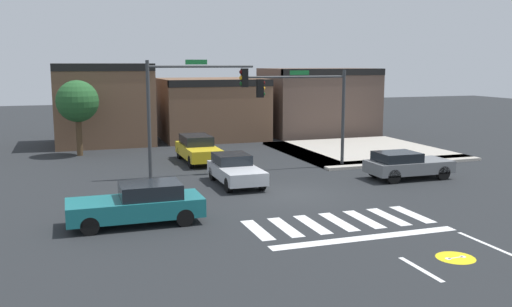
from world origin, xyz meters
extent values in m
plane|color=#232628|center=(0.00, 0.00, 0.00)|extent=(120.00, 120.00, 0.00)
cube|color=silver|center=(-3.13, -4.50, 0.00)|extent=(0.49, 2.47, 0.01)
cube|color=silver|center=(-2.09, -4.50, 0.00)|extent=(0.49, 2.47, 0.01)
cube|color=silver|center=(-1.04, -4.50, 0.00)|extent=(0.49, 2.47, 0.01)
cube|color=silver|center=(0.00, -4.50, 0.00)|extent=(0.49, 2.47, 0.01)
cube|color=silver|center=(1.04, -4.50, 0.00)|extent=(0.49, 2.47, 0.01)
cube|color=silver|center=(2.09, -4.50, 0.00)|extent=(0.49, 2.47, 0.01)
cube|color=silver|center=(3.13, -4.50, 0.00)|extent=(0.49, 2.47, 0.01)
cube|color=white|center=(0.00, -6.50, 0.00)|extent=(6.80, 0.50, 0.01)
cube|color=white|center=(0.00, -9.50, 0.00)|extent=(0.16, 2.00, 0.01)
cylinder|color=yellow|center=(1.53, -9.05, 0.00)|extent=(1.16, 1.16, 0.01)
cylinder|color=white|center=(1.27, -9.05, 0.01)|extent=(0.19, 0.19, 0.00)
cylinder|color=white|center=(1.79, -9.05, 0.01)|extent=(0.19, 0.19, 0.00)
cube|color=white|center=(1.53, -9.05, 0.01)|extent=(0.52, 0.05, 0.00)
cube|color=#B2AA9E|center=(9.00, 5.20, 0.07)|extent=(10.00, 1.60, 0.15)
cube|color=#B2AA9E|center=(4.80, 10.00, 0.07)|extent=(1.60, 10.00, 0.15)
cube|color=#B2AA9E|center=(9.00, 10.00, 0.07)|extent=(10.00, 10.00, 0.15)
cube|color=brown|center=(-6.68, 18.93, 2.85)|extent=(6.65, 5.85, 5.70)
cube|color=black|center=(-6.68, 16.20, 5.45)|extent=(6.65, 0.50, 0.50)
cube|color=brown|center=(1.33, 19.33, 2.28)|extent=(7.62, 6.65, 4.57)
cube|color=black|center=(1.33, 16.20, 4.32)|extent=(7.62, 0.50, 0.50)
cube|color=brown|center=(10.16, 19.02, 2.65)|extent=(8.48, 6.04, 5.30)
cube|color=black|center=(10.16, 16.20, 5.05)|extent=(8.48, 0.50, 0.50)
cylinder|color=#383A3D|center=(5.29, 5.39, 2.68)|extent=(0.18, 0.18, 5.35)
cylinder|color=#383A3D|center=(2.34, 5.39, 4.99)|extent=(5.89, 0.12, 0.12)
cube|color=black|center=(0.42, 5.39, 4.42)|extent=(0.32, 0.32, 0.95)
sphere|color=#470A0A|center=(0.59, 5.39, 4.71)|extent=(0.22, 0.22, 0.22)
sphere|color=orange|center=(0.59, 5.39, 4.42)|extent=(0.22, 0.22, 0.22)
sphere|color=#0C3814|center=(0.59, 5.39, 4.12)|extent=(0.22, 0.22, 0.22)
cube|color=#197233|center=(2.64, 5.39, 5.21)|extent=(1.10, 0.03, 0.24)
cylinder|color=#383A3D|center=(-5.36, 5.38, 2.93)|extent=(0.18, 0.18, 5.86)
cylinder|color=#383A3D|center=(-2.67, 5.38, 5.55)|extent=(5.38, 0.12, 0.12)
cube|color=black|center=(-0.43, 5.38, 4.97)|extent=(0.32, 0.32, 0.95)
sphere|color=#470A0A|center=(-0.60, 5.38, 5.27)|extent=(0.22, 0.22, 0.22)
sphere|color=orange|center=(-0.60, 5.38, 4.97)|extent=(0.22, 0.22, 0.22)
sphere|color=#0C3814|center=(-0.60, 5.38, 4.68)|extent=(0.22, 0.22, 0.22)
cube|color=#197233|center=(-2.94, 5.38, 5.77)|extent=(1.10, 0.03, 0.24)
cube|color=slate|center=(6.88, 1.32, 0.62)|extent=(4.16, 1.92, 0.60)
cube|color=black|center=(6.18, 1.32, 1.14)|extent=(2.01, 1.69, 0.45)
cylinder|color=black|center=(8.29, 2.17, 0.36)|extent=(0.71, 0.22, 0.71)
cylinder|color=black|center=(8.29, 0.47, 0.36)|extent=(0.71, 0.22, 0.71)
cylinder|color=black|center=(5.46, 2.17, 0.36)|extent=(0.71, 0.22, 0.71)
cylinder|color=black|center=(5.46, 0.47, 0.36)|extent=(0.71, 0.22, 0.71)
cube|color=#B7BABF|center=(-1.71, 2.71, 0.60)|extent=(1.81, 4.16, 0.59)
cube|color=black|center=(-1.71, 3.48, 1.13)|extent=(1.59, 1.82, 0.48)
cylinder|color=black|center=(-0.91, 1.29, 0.34)|extent=(0.22, 0.67, 0.67)
cylinder|color=black|center=(-2.50, 1.29, 0.34)|extent=(0.22, 0.67, 0.67)
cylinder|color=black|center=(-0.91, 4.12, 0.34)|extent=(0.22, 0.67, 0.67)
cylinder|color=black|center=(-2.50, 4.12, 0.34)|extent=(0.22, 0.67, 0.67)
cube|color=gold|center=(-2.04, 9.24, 0.65)|extent=(1.80, 4.77, 0.66)
cube|color=black|center=(-2.04, 9.76, 1.26)|extent=(1.58, 2.44, 0.55)
cylinder|color=black|center=(-1.25, 7.61, 0.36)|extent=(0.22, 0.71, 0.71)
cylinder|color=black|center=(-2.82, 7.61, 0.36)|extent=(0.22, 0.71, 0.71)
cylinder|color=black|center=(-1.25, 10.86, 0.36)|extent=(0.22, 0.71, 0.71)
cylinder|color=black|center=(-2.82, 10.86, 0.36)|extent=(0.22, 0.71, 0.71)
cube|color=#196B70|center=(-7.02, -2.42, 0.62)|extent=(4.75, 1.87, 0.66)
cube|color=black|center=(-6.48, -2.42, 1.21)|extent=(2.13, 1.64, 0.53)
cylinder|color=black|center=(-8.64, -3.24, 0.32)|extent=(0.64, 0.22, 0.64)
cylinder|color=black|center=(-8.64, -1.59, 0.32)|extent=(0.64, 0.22, 0.64)
cylinder|color=black|center=(-5.41, -3.24, 0.32)|extent=(0.64, 0.22, 0.64)
cylinder|color=black|center=(-5.41, -1.59, 0.32)|extent=(0.64, 0.22, 0.64)
cylinder|color=#4C3823|center=(-8.50, 14.00, 1.40)|extent=(0.36, 0.36, 2.80)
sphere|color=#235628|center=(-8.50, 14.00, 3.40)|extent=(2.59, 2.59, 2.59)
camera|label=1|loc=(-9.19, -22.12, 5.71)|focal=39.14mm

